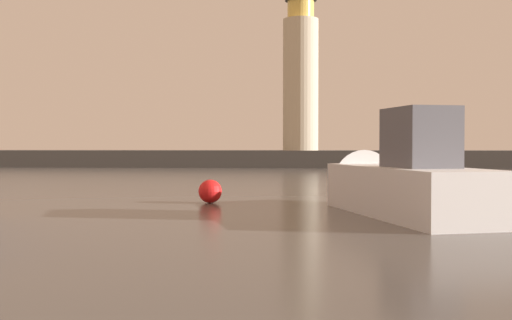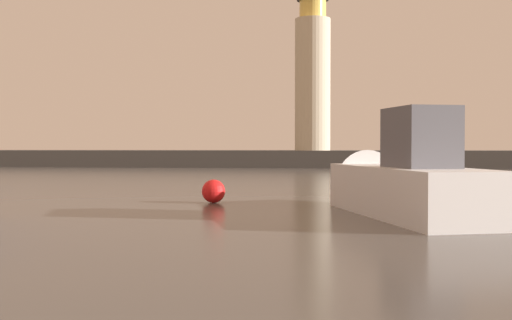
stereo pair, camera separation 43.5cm
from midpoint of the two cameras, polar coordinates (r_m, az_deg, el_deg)
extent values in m
plane|color=#4C4742|center=(27.95, 2.21, -2.45)|extent=(220.00, 220.00, 0.00)
cube|color=#423F3D|center=(53.74, 4.08, 0.11)|extent=(71.70, 5.38, 1.44)
cylinder|color=beige|center=(53.95, 5.39, 6.81)|extent=(3.01, 3.01, 11.16)
cylinder|color=#F2CC59|center=(54.93, 5.40, 13.42)|extent=(2.26, 2.26, 1.56)
cube|color=white|center=(16.70, 14.32, -2.80)|extent=(3.88, 6.92, 1.28)
cone|color=white|center=(20.22, 9.76, -1.89)|extent=(2.44, 2.36, 1.99)
cube|color=#595960|center=(16.01, 15.44, 1.98)|extent=(1.81, 2.20, 1.49)
sphere|color=red|center=(20.06, -3.26, -2.85)|extent=(0.75, 0.75, 0.75)
camera|label=1|loc=(0.22, -89.23, 0.02)|focal=44.08mm
camera|label=2|loc=(0.22, 90.77, -0.02)|focal=44.08mm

